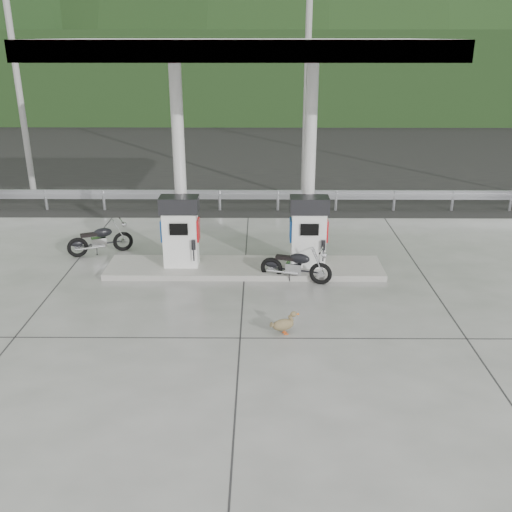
{
  "coord_description": "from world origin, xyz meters",
  "views": [
    {
      "loc": [
        0.38,
        -10.97,
        5.63
      ],
      "look_at": [
        0.3,
        1.0,
        1.0
      ],
      "focal_mm": 40.0,
      "sensor_mm": 36.0,
      "label": 1
    }
  ],
  "objects_px": {
    "gas_pump_left": "(180,232)",
    "motorcycle_right": "(296,266)",
    "gas_pump_right": "(309,232)",
    "motorcycle_left": "(100,240)",
    "duck": "(283,325)"
  },
  "relations": [
    {
      "from": "motorcycle_left",
      "to": "duck",
      "type": "xyz_separation_m",
      "value": [
        4.84,
        -4.51,
        -0.19
      ]
    },
    {
      "from": "motorcycle_left",
      "to": "duck",
      "type": "height_order",
      "value": "motorcycle_left"
    },
    {
      "from": "gas_pump_left",
      "to": "gas_pump_right",
      "type": "bearing_deg",
      "value": 0.0
    },
    {
      "from": "gas_pump_left",
      "to": "motorcycle_left",
      "type": "relative_size",
      "value": 1.08
    },
    {
      "from": "motorcycle_right",
      "to": "gas_pump_right",
      "type": "bearing_deg",
      "value": 79.17
    },
    {
      "from": "gas_pump_left",
      "to": "duck",
      "type": "relative_size",
      "value": 3.25
    },
    {
      "from": "duck",
      "to": "motorcycle_left",
      "type": "bearing_deg",
      "value": 116.21
    },
    {
      "from": "gas_pump_left",
      "to": "motorcycle_right",
      "type": "distance_m",
      "value": 3.01
    },
    {
      "from": "gas_pump_left",
      "to": "gas_pump_right",
      "type": "xyz_separation_m",
      "value": [
        3.2,
        0.0,
        0.0
      ]
    },
    {
      "from": "gas_pump_right",
      "to": "motorcycle_left",
      "type": "bearing_deg",
      "value": 167.98
    },
    {
      "from": "gas_pump_left",
      "to": "duck",
      "type": "height_order",
      "value": "gas_pump_left"
    },
    {
      "from": "gas_pump_right",
      "to": "duck",
      "type": "bearing_deg",
      "value": -102.63
    },
    {
      "from": "duck",
      "to": "gas_pump_left",
      "type": "bearing_deg",
      "value": 105.68
    },
    {
      "from": "gas_pump_right",
      "to": "duck",
      "type": "height_order",
      "value": "gas_pump_right"
    },
    {
      "from": "gas_pump_left",
      "to": "motorcycle_right",
      "type": "relative_size",
      "value": 1.09
    }
  ]
}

